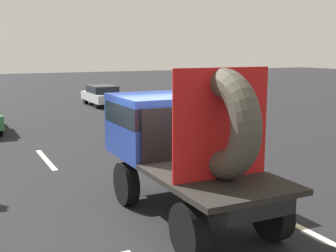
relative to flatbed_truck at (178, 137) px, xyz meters
name	(u,v)px	position (x,y,z in m)	size (l,w,h in m)	color
ground_plane	(165,214)	(-0.37, -0.12, -1.60)	(120.00, 120.00, 0.00)	black
flatbed_truck	(178,137)	(0.00, 0.00, 0.00)	(2.02, 4.67, 3.10)	black
lane_dash_left_far	(46,159)	(-1.70, 5.70, -1.60)	(2.80, 0.16, 0.01)	beige
lane_dash_right_far	(148,150)	(1.70, 5.53, -1.60)	(2.87, 0.16, 0.01)	beige
oncoming_car	(102,95)	(4.04, 18.01, -0.94)	(1.64, 3.82, 1.25)	black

